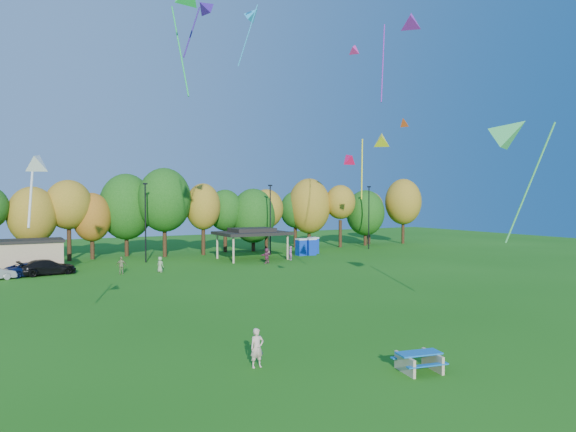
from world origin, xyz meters
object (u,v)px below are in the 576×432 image
porta_potties (308,246)px  car_c (32,269)px  kite_flyer (257,348)px  car_d (47,267)px  picnic_table (419,360)px

porta_potties → car_c: size_ratio=0.81×
porta_potties → kite_flyer: 44.60m
porta_potties → car_d: 31.15m
picnic_table → car_d: bearing=118.1°
porta_potties → car_d: size_ratio=0.73×
picnic_table → car_c: size_ratio=0.47×
kite_flyer → car_d: 34.55m
porta_potties → kite_flyer: (-25.10, -36.86, -0.24)m
car_c → car_d: 1.29m
car_c → car_d: (1.28, -0.13, 0.10)m
picnic_table → car_c: 40.15m
porta_potties → picnic_table: (-19.32, -40.69, -0.62)m
picnic_table → car_d: (-11.70, 37.87, 0.27)m
kite_flyer → car_d: bearing=101.7°
car_c → kite_flyer: bearing=177.1°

